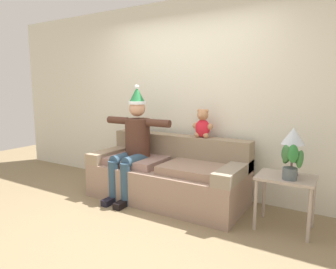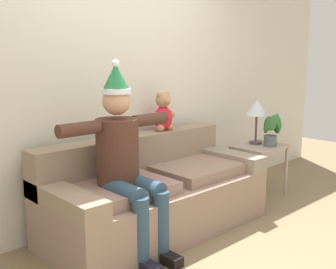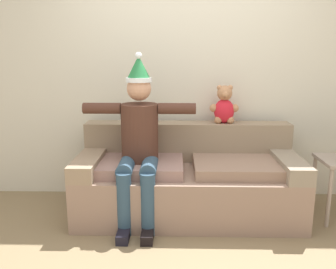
{
  "view_description": "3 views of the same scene",
  "coord_description": "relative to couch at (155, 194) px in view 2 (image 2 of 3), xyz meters",
  "views": [
    {
      "loc": [
        1.99,
        -2.27,
        1.49
      ],
      "look_at": [
        0.04,
        0.95,
        0.89
      ],
      "focal_mm": 31.86,
      "sensor_mm": 36.0,
      "label": 1
    },
    {
      "loc": [
        -2.32,
        -1.63,
        1.55
      ],
      "look_at": [
        0.01,
        0.86,
        0.9
      ],
      "focal_mm": 43.81,
      "sensor_mm": 36.0,
      "label": 2
    },
    {
      "loc": [
        -0.11,
        -2.24,
        1.52
      ],
      "look_at": [
        -0.19,
        0.94,
        0.79
      ],
      "focal_mm": 38.18,
      "sensor_mm": 36.0,
      "label": 3
    }
  ],
  "objects": [
    {
      "name": "back_wall",
      "position": [
        0.0,
        0.53,
        1.02
      ],
      "size": [
        7.0,
        0.1,
        2.7
      ],
      "primitive_type": "cube",
      "color": "beige",
      "rests_on": "ground_plane"
    },
    {
      "name": "couch",
      "position": [
        0.0,
        0.0,
        0.0
      ],
      "size": [
        2.06,
        0.9,
        0.84
      ],
      "color": "gray",
      "rests_on": "ground_plane"
    },
    {
      "name": "person_seated",
      "position": [
        -0.45,
        -0.16,
        0.45
      ],
      "size": [
        1.02,
        0.77,
        1.53
      ],
      "color": "#4A2B20",
      "rests_on": "ground_plane"
    },
    {
      "name": "teddy_bear",
      "position": [
        0.36,
        0.28,
        0.67
      ],
      "size": [
        0.29,
        0.17,
        0.38
      ],
      "color": "red",
      "rests_on": "couch"
    },
    {
      "name": "side_table",
      "position": [
        1.5,
        -0.1,
        0.15
      ],
      "size": [
        0.58,
        0.43,
        0.58
      ],
      "color": "#A69687",
      "rests_on": "ground_plane"
    },
    {
      "name": "table_lamp",
      "position": [
        1.53,
        -0.01,
        0.64
      ],
      "size": [
        0.24,
        0.24,
        0.51
      ],
      "color": "#45404A",
      "rests_on": "side_table"
    },
    {
      "name": "potted_plant",
      "position": [
        1.55,
        -0.2,
        0.44
      ],
      "size": [
        0.24,
        0.27,
        0.38
      ],
      "color": "#4E595D",
      "rests_on": "side_table"
    }
  ]
}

